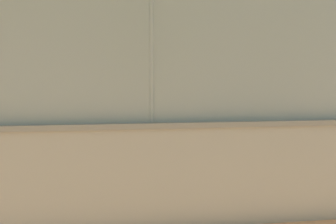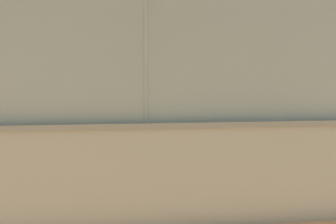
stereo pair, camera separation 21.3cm
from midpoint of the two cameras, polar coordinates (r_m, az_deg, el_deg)
ground_plane at (r=18.86m, az=-5.34°, el=-2.10°), size 260.00×260.00×0.00m
player_at_service_line at (r=15.88m, az=-12.97°, el=-0.02°), size 1.17×0.75×1.60m
player_near_wall_returning at (r=10.64m, az=5.55°, el=-1.82°), size 0.85×0.72×1.68m
player_foreground_swinging at (r=9.76m, az=-4.27°, el=-2.90°), size 0.93×0.94×1.54m
sports_ball at (r=14.93m, az=-10.37°, el=-3.77°), size 0.07×0.07×0.07m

